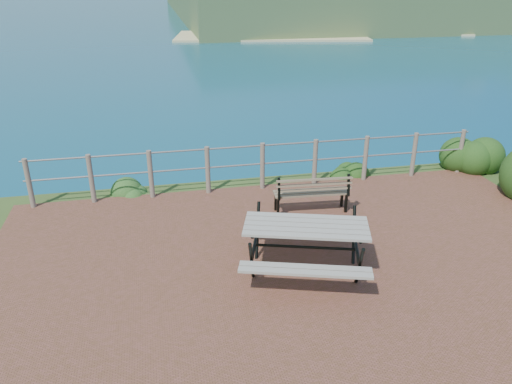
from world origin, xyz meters
TOP-DOWN VIEW (x-y plane):
  - ground at (0.00, 0.00)m, footprint 10.00×7.00m
  - safety_railing at (0.00, 3.35)m, footprint 9.40×0.10m
  - picnic_table at (-0.05, 0.11)m, footprint 1.99×1.55m
  - park_bench at (0.67, 2.07)m, footprint 1.44×0.45m
  - shrub_right_edge at (4.99, 3.56)m, footprint 0.99×0.99m
  - shrub_lip_west at (-2.74, 3.62)m, footprint 0.69×0.69m
  - shrub_lip_east at (2.07, 3.90)m, footprint 0.80×0.80m

SIDE VIEW (x-z plane):
  - ground at x=0.00m, z-range -0.06..0.06m
  - shrub_right_edge at x=4.99m, z-range -0.71..0.71m
  - shrub_lip_west at x=-2.74m, z-range -0.20..0.20m
  - shrub_lip_east at x=2.07m, z-range -0.27..0.27m
  - picnic_table at x=-0.05m, z-range 0.11..0.89m
  - park_bench at x=0.67m, z-range 0.13..0.93m
  - safety_railing at x=0.00m, z-range 0.07..1.07m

